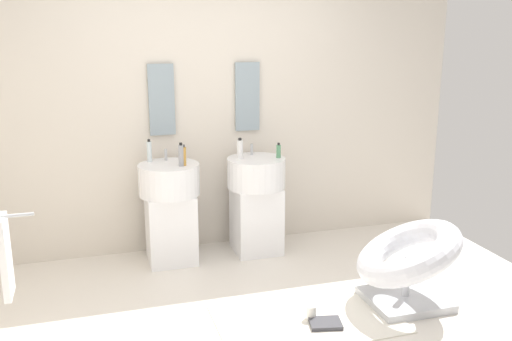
% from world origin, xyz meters
% --- Properties ---
extents(ground_plane, '(4.80, 3.60, 0.04)m').
position_xyz_m(ground_plane, '(0.00, 0.00, -0.02)').
color(ground_plane, silver).
extents(rear_partition, '(4.80, 0.10, 2.60)m').
position_xyz_m(rear_partition, '(0.00, 1.65, 1.30)').
color(rear_partition, beige).
rests_on(rear_partition, ground_plane).
extents(pedestal_sink_left, '(0.51, 0.51, 0.96)m').
position_xyz_m(pedestal_sink_left, '(-0.38, 1.30, 0.48)').
color(pedestal_sink_left, white).
rests_on(pedestal_sink_left, ground_plane).
extents(pedestal_sink_right, '(0.51, 0.51, 0.96)m').
position_xyz_m(pedestal_sink_right, '(0.38, 1.30, 0.48)').
color(pedestal_sink_right, white).
rests_on(pedestal_sink_right, ground_plane).
extents(vanity_mirror_left, '(0.22, 0.03, 0.61)m').
position_xyz_m(vanity_mirror_left, '(-0.38, 1.58, 1.37)').
color(vanity_mirror_left, '#8C9EA8').
extents(vanity_mirror_right, '(0.22, 0.03, 0.61)m').
position_xyz_m(vanity_mirror_right, '(0.38, 1.58, 1.37)').
color(vanity_mirror_right, '#8C9EA8').
extents(lounge_chair, '(1.02, 1.02, 0.65)m').
position_xyz_m(lounge_chair, '(1.13, 0.02, 0.35)').
color(lounge_chair, '#B7BABF').
rests_on(lounge_chair, ground_plane).
extents(towel_rack, '(0.37, 0.22, 0.95)m').
position_xyz_m(towel_rack, '(-1.55, 0.13, 0.63)').
color(towel_rack, '#B7BABF').
rests_on(towel_rack, ground_plane).
extents(area_rug, '(1.26, 0.77, 0.01)m').
position_xyz_m(area_rug, '(0.36, 0.01, 0.01)').
color(area_rug, white).
rests_on(area_rug, ground_plane).
extents(magazine_charcoal, '(0.24, 0.21, 0.03)m').
position_xyz_m(magazine_charcoal, '(0.44, -0.12, 0.02)').
color(magazine_charcoal, '#38383D').
rests_on(magazine_charcoal, area_rug).
extents(coffee_mug, '(0.07, 0.07, 0.10)m').
position_xyz_m(coffee_mug, '(0.38, -0.01, 0.06)').
color(coffee_mug, white).
rests_on(coffee_mug, area_rug).
extents(soap_bottle_grey, '(0.04, 0.04, 0.19)m').
position_xyz_m(soap_bottle_grey, '(-0.29, 1.21, 0.95)').
color(soap_bottle_grey, '#99999E').
rests_on(soap_bottle_grey, pedestal_sink_left).
extents(soap_bottle_white, '(0.05, 0.05, 0.18)m').
position_xyz_m(soap_bottle_white, '(0.25, 1.34, 0.94)').
color(soap_bottle_white, white).
rests_on(soap_bottle_white, pedestal_sink_right).
extents(soap_bottle_amber, '(0.04, 0.04, 0.17)m').
position_xyz_m(soap_bottle_amber, '(-0.27, 1.22, 0.94)').
color(soap_bottle_amber, '#C68C38').
rests_on(soap_bottle_amber, pedestal_sink_left).
extents(soap_bottle_green, '(0.04, 0.04, 0.13)m').
position_xyz_m(soap_bottle_green, '(0.57, 1.27, 0.92)').
color(soap_bottle_green, '#59996B').
rests_on(soap_bottle_green, pedestal_sink_right).
extents(soap_bottle_clear, '(0.04, 0.04, 0.19)m').
position_xyz_m(soap_bottle_clear, '(-0.52, 1.44, 0.95)').
color(soap_bottle_clear, silver).
rests_on(soap_bottle_clear, pedestal_sink_left).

